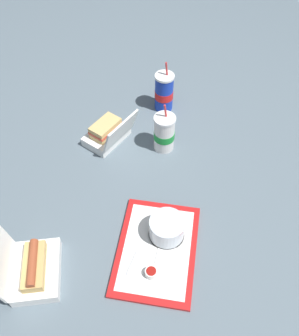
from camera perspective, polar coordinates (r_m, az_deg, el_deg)
ground_plane at (r=1.44m, az=1.00°, el=-2.01°), size 3.20×3.20×0.00m
food_tray at (r=1.28m, az=1.11°, el=-12.34°), size 0.38×0.27×0.01m
cake_container at (r=1.27m, az=2.66°, el=-9.20°), size 0.12×0.12×0.08m
ketchup_cup at (r=1.22m, az=0.25°, el=-15.64°), size 0.04×0.04×0.02m
napkin_stack at (r=1.25m, az=3.27°, el=-13.96°), size 0.10×0.10×0.00m
plastic_fork at (r=1.25m, az=-2.30°, el=-13.87°), size 0.11×0.03×0.00m
clamshell_hotdog_back at (r=1.27m, az=-17.50°, el=-14.39°), size 0.25×0.23×0.18m
clamshell_sandwich_left at (r=1.57m, az=-6.39°, el=5.34°), size 0.24×0.23×0.16m
soda_cup_right at (r=1.68m, az=2.23°, el=11.47°), size 0.09×0.09×0.24m
soda_cup_front at (r=1.50m, az=2.11°, el=5.36°), size 0.09×0.09×0.22m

